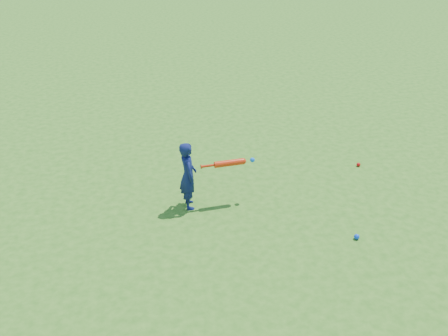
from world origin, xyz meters
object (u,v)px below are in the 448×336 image
(ground_ball_red, at_px, (358,165))
(bat_swing, at_px, (231,163))
(child, at_px, (188,176))
(ground_ball_blue, at_px, (357,237))

(ground_ball_red, relative_size, bat_swing, 0.08)
(child, relative_size, ground_ball_blue, 13.96)
(child, distance_m, ground_ball_blue, 2.32)
(ground_ball_blue, bearing_deg, bat_swing, 140.54)
(ground_ball_blue, height_order, bat_swing, bat_swing)
(child, height_order, ground_ball_red, child)
(child, relative_size, ground_ball_red, 15.33)
(child, distance_m, ground_ball_red, 2.90)
(ground_ball_red, distance_m, ground_ball_blue, 1.97)
(ground_ball_red, height_order, ground_ball_blue, ground_ball_blue)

